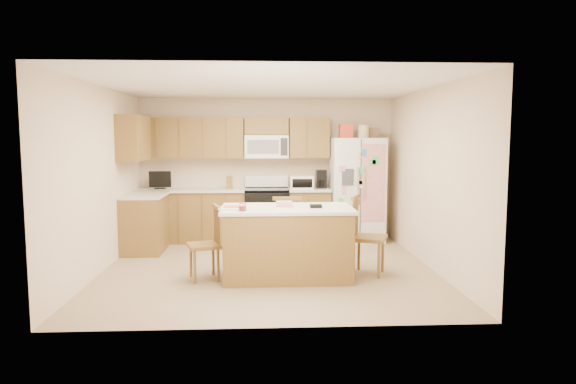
{
  "coord_description": "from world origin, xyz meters",
  "views": [
    {
      "loc": [
        -0.08,
        -6.99,
        1.82
      ],
      "look_at": [
        0.29,
        0.35,
        1.03
      ],
      "focal_mm": 32.0,
      "sensor_mm": 36.0,
      "label": 1
    }
  ],
  "objects": [
    {
      "name": "ground",
      "position": [
        0.0,
        0.0,
        0.0
      ],
      "size": [
        4.5,
        4.5,
        0.0
      ],
      "primitive_type": "plane",
      "color": "#917758",
      "rests_on": "ground"
    },
    {
      "name": "cabinetry",
      "position": [
        -0.98,
        1.79,
        0.91
      ],
      "size": [
        3.36,
        1.56,
        2.15
      ],
      "color": "brown",
      "rests_on": "ground"
    },
    {
      "name": "refrigerator",
      "position": [
        1.57,
        1.87,
        0.92
      ],
      "size": [
        0.9,
        0.79,
        2.04
      ],
      "color": "white",
      "rests_on": "ground"
    },
    {
      "name": "windsor_chair_back",
      "position": [
        0.28,
        0.27,
        0.47
      ],
      "size": [
        0.47,
        0.45,
        0.98
      ],
      "color": "brown",
      "rests_on": "ground"
    },
    {
      "name": "room_shell",
      "position": [
        0.0,
        0.0,
        1.44
      ],
      "size": [
        4.6,
        4.6,
        2.52
      ],
      "color": "beige",
      "rests_on": "ground"
    },
    {
      "name": "island",
      "position": [
        0.23,
        -0.48,
        0.47
      ],
      "size": [
        1.71,
        0.99,
        1.01
      ],
      "color": "brown",
      "rests_on": "ground"
    },
    {
      "name": "windsor_chair_left",
      "position": [
        -0.8,
        -0.51,
        0.45
      ],
      "size": [
        0.49,
        0.5,
        0.95
      ],
      "color": "brown",
      "rests_on": "ground"
    },
    {
      "name": "windsor_chair_right",
      "position": [
        1.3,
        -0.37,
        0.5
      ],
      "size": [
        0.57,
        0.58,
        1.06
      ],
      "color": "brown",
      "rests_on": "ground"
    },
    {
      "name": "stove",
      "position": [
        0.0,
        1.94,
        0.47
      ],
      "size": [
        0.76,
        0.65,
        1.13
      ],
      "color": "black",
      "rests_on": "ground"
    }
  ]
}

